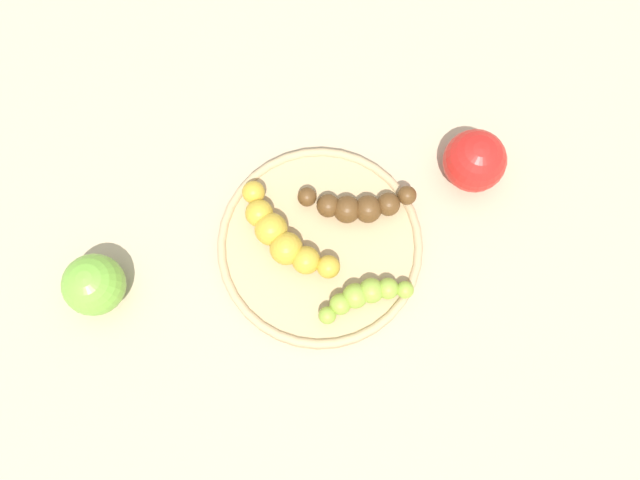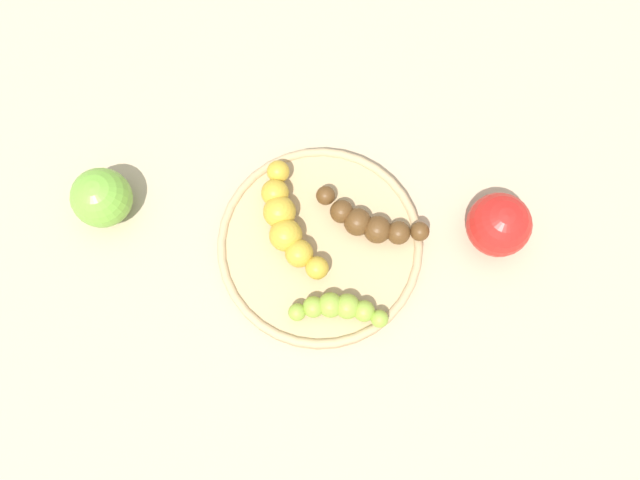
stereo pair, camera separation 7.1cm
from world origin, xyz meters
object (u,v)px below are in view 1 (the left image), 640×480
Objects in this scene: fruit_bowl at (320,246)px; banana_spotted at (282,237)px; apple_green at (94,285)px; banana_green at (364,296)px; banana_overripe at (357,206)px; apple_red at (475,161)px.

banana_spotted reaches higher than fruit_bowl.
banana_green is at bearing -169.50° from apple_green.
banana_green is 0.10m from banana_overripe.
fruit_bowl is at bearing 19.70° from banana_green.
apple_green is at bearing -30.00° from banana_spotted.
apple_red is at bearing 158.04° from banana_spotted.
apple_red is (-0.19, -0.14, -0.00)m from banana_spotted.
banana_overripe is at bearing 159.56° from banana_spotted.
banana_overripe is 0.14m from apple_red.
banana_spotted reaches higher than banana_overripe.
banana_spotted is at bearing 8.43° from fruit_bowl.
apple_green reaches higher than banana_spotted.
banana_overripe reaches higher than fruit_bowl.
apple_green reaches higher than fruit_bowl.
apple_red is (-0.09, -0.18, 0.00)m from banana_green.
banana_overripe reaches higher than banana_green.
banana_spotted is 0.24m from apple_red.
banana_spotted is at bearing 35.33° from apple_red.
fruit_bowl is 0.20m from apple_red.
apple_red is at bearing -139.16° from fruit_bowl.
banana_overripe is at bearing -149.81° from apple_green.
banana_green is 0.20m from apple_red.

